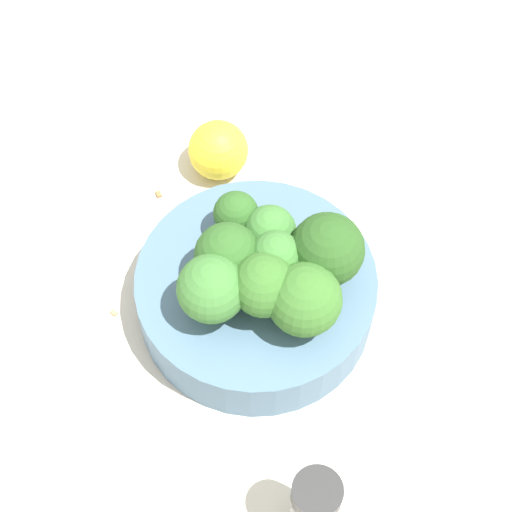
% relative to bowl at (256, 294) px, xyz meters
% --- Properties ---
extents(ground_plane, '(3.00, 3.00, 0.00)m').
position_rel_bowl_xyz_m(ground_plane, '(0.00, 0.00, -0.02)').
color(ground_plane, beige).
extents(bowl, '(0.18, 0.18, 0.04)m').
position_rel_bowl_xyz_m(bowl, '(0.00, 0.00, 0.00)').
color(bowl, slate).
rests_on(bowl, ground_plane).
extents(broccoli_floret_0, '(0.03, 0.03, 0.04)m').
position_rel_bowl_xyz_m(broccoli_floret_0, '(-0.03, 0.02, 0.05)').
color(broccoli_floret_0, '#8EB770').
rests_on(broccoli_floret_0, bowl).
extents(broccoli_floret_1, '(0.04, 0.04, 0.05)m').
position_rel_bowl_xyz_m(broccoli_floret_1, '(0.01, 0.01, 0.06)').
color(broccoli_floret_1, '#84AD66').
rests_on(broccoli_floret_1, bowl).
extents(broccoli_floret_2, '(0.05, 0.05, 0.06)m').
position_rel_bowl_xyz_m(broccoli_floret_2, '(-0.01, -0.04, 0.06)').
color(broccoli_floret_2, '#84AD66').
rests_on(broccoli_floret_2, bowl).
extents(broccoli_floret_3, '(0.05, 0.05, 0.06)m').
position_rel_bowl_xyz_m(broccoli_floret_3, '(0.05, -0.01, 0.05)').
color(broccoli_floret_3, '#8EB770').
rests_on(broccoli_floret_3, bowl).
extents(broccoli_floret_4, '(0.04, 0.04, 0.06)m').
position_rel_bowl_xyz_m(broccoli_floret_4, '(0.02, -0.02, 0.06)').
color(broccoli_floret_4, '#84AD66').
rests_on(broccoli_floret_4, bowl).
extents(broccoli_floret_5, '(0.05, 0.05, 0.06)m').
position_rel_bowl_xyz_m(broccoli_floret_5, '(-0.02, -0.01, 0.05)').
color(broccoli_floret_5, '#7A9E5B').
rests_on(broccoli_floret_5, bowl).
extents(broccoli_floret_6, '(0.05, 0.05, 0.06)m').
position_rel_bowl_xyz_m(broccoli_floret_6, '(0.04, 0.03, 0.06)').
color(broccoli_floret_6, '#7A9E5B').
rests_on(broccoli_floret_6, bowl).
extents(broccoli_floret_7, '(0.04, 0.04, 0.04)m').
position_rel_bowl_xyz_m(broccoli_floret_7, '(-0.01, 0.03, 0.05)').
color(broccoli_floret_7, '#8EB770').
rests_on(broccoli_floret_7, bowl).
extents(pepper_shaker, '(0.03, 0.03, 0.08)m').
position_rel_bowl_xyz_m(pepper_shaker, '(0.12, -0.11, 0.02)').
color(pepper_shaker, '#B2B7BC').
rests_on(pepper_shaker, ground_plane).
extents(lemon_wedge, '(0.05, 0.05, 0.05)m').
position_rel_bowl_xyz_m(lemon_wedge, '(-0.10, 0.09, 0.00)').
color(lemon_wedge, yellow).
rests_on(lemon_wedge, ground_plane).
extents(almond_crumb_0, '(0.01, 0.01, 0.01)m').
position_rel_bowl_xyz_m(almond_crumb_0, '(-0.13, 0.04, -0.02)').
color(almond_crumb_0, olive).
rests_on(almond_crumb_0, ground_plane).
extents(almond_crumb_1, '(0.01, 0.00, 0.01)m').
position_rel_bowl_xyz_m(almond_crumb_1, '(-0.08, -0.07, -0.02)').
color(almond_crumb_1, tan).
rests_on(almond_crumb_1, ground_plane).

